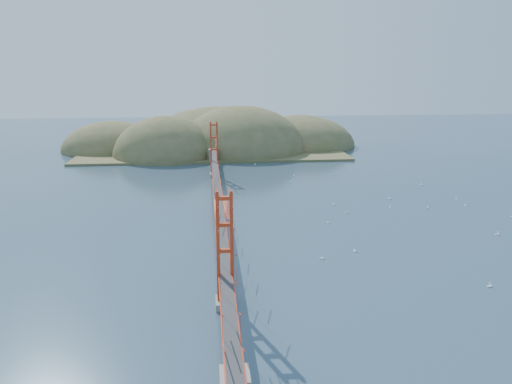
{
  "coord_description": "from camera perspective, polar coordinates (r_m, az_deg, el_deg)",
  "views": [
    {
      "loc": [
        -1.45,
        -74.91,
        22.94
      ],
      "look_at": [
        5.95,
        0.0,
        3.89
      ],
      "focal_mm": 35.0,
      "sensor_mm": 36.0,
      "label": 1
    }
  ],
  "objects": [
    {
      "name": "sailboat_6",
      "position": [
        62.17,
        7.56,
        -7.44
      ],
      "size": [
        0.62,
        0.62,
        0.65
      ],
      "color": "white",
      "rests_on": "ground"
    },
    {
      "name": "sailboat_7",
      "position": [
        109.04,
        9.14,
        1.95
      ],
      "size": [
        0.64,
        0.64,
        0.7
      ],
      "color": "white",
      "rests_on": "ground"
    },
    {
      "name": "sailboat_4",
      "position": [
        91.47,
        22.83,
        -1.37
      ],
      "size": [
        0.54,
        0.56,
        0.63
      ],
      "color": "white",
      "rests_on": "ground"
    },
    {
      "name": "sailboat_5",
      "position": [
        91.69,
        15.02,
        -0.69
      ],
      "size": [
        0.65,
        0.65,
        0.71
      ],
      "color": "white",
      "rests_on": "ground"
    },
    {
      "name": "sailboat_8",
      "position": [
        95.09,
        21.91,
        -0.72
      ],
      "size": [
        0.59,
        0.59,
        0.62
      ],
      "color": "white",
      "rests_on": "ground"
    },
    {
      "name": "sailboat_11",
      "position": [
        87.75,
        27.21,
        -2.47
      ],
      "size": [
        0.61,
        0.61,
        0.65
      ],
      "color": "white",
      "rests_on": "ground"
    },
    {
      "name": "sailboat_10",
      "position": [
        65.19,
        11.24,
        -6.55
      ],
      "size": [
        0.52,
        0.6,
        0.69
      ],
      "color": "white",
      "rests_on": "ground"
    },
    {
      "name": "sailboat_extra_0",
      "position": [
        101.77,
        4.01,
        1.22
      ],
      "size": [
        0.58,
        0.58,
        0.61
      ],
      "color": "white",
      "rests_on": "ground"
    },
    {
      "name": "bridge",
      "position": [
        76.77,
        -4.44,
        2.18
      ],
      "size": [
        2.2,
        94.4,
        12.0
      ],
      "color": "gray",
      "rests_on": "ground"
    },
    {
      "name": "sailboat_9",
      "position": [
        87.9,
        19.04,
        -1.63
      ],
      "size": [
        0.6,
        0.6,
        0.62
      ],
      "color": "white",
      "rests_on": "ground"
    },
    {
      "name": "sailboat_14",
      "position": [
        86.23,
        15.08,
        -1.64
      ],
      "size": [
        0.4,
        0.48,
        0.57
      ],
      "color": "white",
      "rests_on": "ground"
    },
    {
      "name": "sailboat_17",
      "position": [
        104.08,
        18.34,
        0.82
      ],
      "size": [
        0.65,
        0.56,
        0.74
      ],
      "color": "white",
      "rests_on": "ground"
    },
    {
      "name": "sailboat_2",
      "position": [
        77.73,
        25.88,
        -4.32
      ],
      "size": [
        0.62,
        0.55,
        0.71
      ],
      "color": "white",
      "rests_on": "ground"
    },
    {
      "name": "sailboat_3",
      "position": [
        107.81,
        4.41,
        1.95
      ],
      "size": [
        0.53,
        0.52,
        0.6
      ],
      "color": "white",
      "rests_on": "ground"
    },
    {
      "name": "sailboat_1",
      "position": [
        75.9,
        8.24,
        -3.43
      ],
      "size": [
        0.58,
        0.61,
        0.68
      ],
      "color": "white",
      "rests_on": "ground"
    },
    {
      "name": "sailboat_13",
      "position": [
        59.73,
        25.15,
        -9.65
      ],
      "size": [
        0.66,
        0.61,
        0.74
      ],
      "color": "white",
      "rests_on": "ground"
    },
    {
      "name": "sailboat_0",
      "position": [
        85.95,
        8.87,
        -1.35
      ],
      "size": [
        0.47,
        0.57,
        0.67
      ],
      "color": "white",
      "rests_on": "ground"
    },
    {
      "name": "sailboat_12",
      "position": [
        119.64,
        -0.11,
        3.21
      ],
      "size": [
        0.56,
        0.54,
        0.63
      ],
      "color": "white",
      "rests_on": "ground"
    },
    {
      "name": "ground",
      "position": [
        78.35,
        -4.34,
        -2.87
      ],
      "size": [
        320.0,
        320.0,
        0.0
      ],
      "primitive_type": "plane",
      "color": "#304B60",
      "rests_on": "ground"
    },
    {
      "name": "far_headlands",
      "position": [
        145.29,
        -4.14,
        5.08
      ],
      "size": [
        84.0,
        58.0,
        25.0
      ],
      "color": "olive",
      "rests_on": "ground"
    },
    {
      "name": "sailboat_16",
      "position": [
        81.6,
        10.34,
        -2.26
      ],
      "size": [
        0.63,
        0.63,
        0.66
      ],
      "color": "white",
      "rests_on": "ground"
    }
  ]
}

